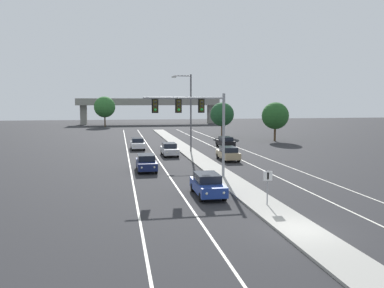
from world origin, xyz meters
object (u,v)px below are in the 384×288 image
(median_sign_post, at_px, (268,182))
(tree_far_right_a, at_px, (275,116))
(car_receding_black, at_px, (225,142))
(car_oncoming_silver, at_px, (169,149))
(car_oncoming_blue, at_px, (208,185))
(overhead_signal_mast, at_px, (196,116))
(car_receding_tan, at_px, (228,153))
(tree_far_left_a, at_px, (105,107))
(tree_far_right_c, at_px, (222,114))
(street_lamp_median, at_px, (189,108))
(car_oncoming_navy, at_px, (146,162))
(car_oncoming_white, at_px, (138,143))

(median_sign_post, relative_size, tree_far_right_a, 0.33)
(car_receding_black, distance_m, tree_far_right_a, 13.43)
(car_oncoming_silver, bearing_deg, car_oncoming_blue, -89.99)
(overhead_signal_mast, distance_m, car_receding_tan, 12.17)
(tree_far_left_a, bearing_deg, car_oncoming_blue, -83.05)
(median_sign_post, bearing_deg, tree_far_right_c, 78.19)
(street_lamp_median, relative_size, tree_far_left_a, 1.24)
(median_sign_post, bearing_deg, car_oncoming_blue, 130.86)
(median_sign_post, xyz_separation_m, car_oncoming_silver, (-3.06, 24.43, -0.77))
(car_oncoming_blue, bearing_deg, overhead_signal_mast, 86.02)
(car_oncoming_navy, bearing_deg, tree_far_left_a, 95.12)
(street_lamp_median, relative_size, car_oncoming_blue, 2.24)
(median_sign_post, bearing_deg, car_oncoming_navy, 114.71)
(overhead_signal_mast, bearing_deg, car_oncoming_silver, 91.68)
(overhead_signal_mast, height_order, car_receding_black, overhead_signal_mast)
(street_lamp_median, height_order, tree_far_left_a, street_lamp_median)
(tree_far_right_a, xyz_separation_m, tree_far_left_a, (-29.64, 44.30, 0.99))
(car_oncoming_blue, relative_size, car_receding_black, 0.99)
(car_oncoming_white, bearing_deg, car_oncoming_blue, -82.85)
(car_oncoming_silver, bearing_deg, median_sign_post, -82.86)
(car_oncoming_navy, height_order, car_oncoming_white, same)
(tree_far_left_a, bearing_deg, street_lamp_median, -77.35)
(car_oncoming_navy, relative_size, tree_far_right_c, 0.68)
(car_receding_tan, relative_size, tree_far_right_a, 0.68)
(car_oncoming_navy, bearing_deg, median_sign_post, -65.29)
(median_sign_post, height_order, tree_far_right_c, tree_far_right_c)
(car_oncoming_silver, xyz_separation_m, tree_far_right_a, (19.91, 14.62, 3.48))
(median_sign_post, relative_size, car_oncoming_navy, 0.49)
(tree_far_right_a, bearing_deg, median_sign_post, -113.34)
(overhead_signal_mast, relative_size, street_lamp_median, 0.72)
(car_receding_black, bearing_deg, car_oncoming_navy, -126.24)
(car_oncoming_navy, relative_size, car_receding_black, 1.00)
(overhead_signal_mast, height_order, tree_far_left_a, tree_far_left_a)
(median_sign_post, distance_m, car_oncoming_navy, 15.84)
(overhead_signal_mast, distance_m, tree_far_left_a, 74.36)
(tree_far_left_a, bearing_deg, car_oncoming_white, -83.15)
(overhead_signal_mast, xyz_separation_m, car_receding_tan, (5.63, 9.74, -4.63))
(street_lamp_median, distance_m, car_receding_black, 9.33)
(car_oncoming_blue, relative_size, car_oncoming_navy, 1.00)
(car_oncoming_white, relative_size, tree_far_right_c, 0.69)
(median_sign_post, xyz_separation_m, car_receding_black, (6.12, 31.75, -0.77))
(car_oncoming_navy, height_order, tree_far_right_c, tree_far_right_c)
(car_oncoming_navy, height_order, car_oncoming_silver, same)
(overhead_signal_mast, distance_m, median_sign_post, 10.76)
(car_oncoming_blue, distance_m, car_receding_tan, 17.01)
(tree_far_right_c, bearing_deg, car_oncoming_navy, -116.02)
(overhead_signal_mast, relative_size, car_receding_black, 1.60)
(car_oncoming_navy, xyz_separation_m, car_oncoming_silver, (3.55, 10.05, 0.00))
(median_sign_post, xyz_separation_m, street_lamp_median, (-0.13, 26.93, 4.21))
(car_oncoming_white, height_order, tree_far_right_c, tree_far_right_c)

